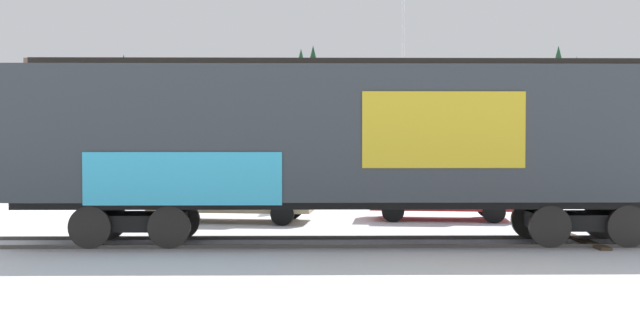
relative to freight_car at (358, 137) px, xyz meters
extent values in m
plane|color=silver|center=(0.37, 0.00, -2.40)|extent=(260.00, 260.00, 0.00)
cube|color=#4C4742|center=(0.03, -0.72, -2.36)|extent=(59.95, 2.68, 0.08)
cube|color=#4C4742|center=(-0.03, 0.72, -2.36)|extent=(59.95, 2.68, 0.08)
cube|color=#423323|center=(5.16, 0.23, -2.37)|extent=(0.35, 2.51, 0.07)
cube|color=#33383D|center=(0.00, 0.00, 0.08)|extent=(15.48, 3.45, 2.88)
cube|color=#2D2823|center=(0.00, 0.00, 1.64)|extent=(14.61, 1.03, 0.24)
cube|color=gold|center=(1.74, -1.34, 0.15)|extent=(3.38, 0.18, 1.59)
cube|color=#33A5CC|center=(-3.65, -1.57, -0.86)|extent=(4.10, 0.21, 1.10)
cube|color=black|center=(0.00, 0.00, -1.46)|extent=(15.12, 2.18, 0.20)
cube|color=black|center=(-4.97, -0.21, -1.89)|extent=(2.15, 1.35, 0.36)
cylinder|color=black|center=(-5.78, -0.97, -1.94)|extent=(0.92, 0.16, 0.92)
cylinder|color=black|center=(-5.85, 0.47, -1.94)|extent=(0.92, 0.16, 0.92)
cylinder|color=black|center=(-4.09, -0.89, -1.94)|extent=(0.92, 0.16, 0.92)
cylinder|color=black|center=(-4.15, 0.54, -1.94)|extent=(0.92, 0.16, 0.92)
cube|color=black|center=(4.97, 0.22, -1.89)|extent=(2.15, 1.35, 0.36)
cylinder|color=black|center=(4.15, -0.54, -1.94)|extent=(0.92, 0.16, 0.92)
cylinder|color=black|center=(4.09, 0.90, -1.94)|extent=(0.92, 0.16, 0.92)
cylinder|color=black|center=(5.85, -0.47, -1.94)|extent=(0.92, 0.16, 0.92)
cylinder|color=black|center=(5.79, 0.97, -1.94)|extent=(0.92, 0.16, 0.92)
cylinder|color=silver|center=(2.12, 13.91, 2.56)|extent=(0.12, 0.12, 9.92)
cube|color=silver|center=(0.37, 77.69, 1.72)|extent=(144.58, 29.38, 8.25)
cube|color=#8C725B|center=(14.24, 68.87, 6.96)|extent=(5.58, 4.84, 2.23)
cube|color=#8C725B|center=(0.19, 68.87, 6.94)|extent=(6.31, 4.78, 2.18)
cube|color=brown|center=(-33.39, 68.87, 7.39)|extent=(4.62, 4.75, 3.08)
cone|color=#193D23|center=(-3.63, 71.09, 8.27)|extent=(2.42, 2.42, 4.85)
cone|color=#193D23|center=(23.35, 67.12, 7.97)|extent=(2.12, 2.12, 4.24)
cone|color=#193D23|center=(26.19, 69.94, 7.54)|extent=(1.69, 1.69, 3.38)
cone|color=#193D23|center=(-25.37, 70.09, 7.72)|extent=(1.87, 1.87, 3.75)
cone|color=#193D23|center=(-4.85, 67.67, 7.89)|extent=(2.04, 2.04, 4.08)
cube|color=#9E8966|center=(-3.45, 4.47, -1.72)|extent=(4.73, 2.21, 0.72)
cube|color=#2D333D|center=(-3.50, 4.48, -1.06)|extent=(2.10, 1.79, 0.59)
cylinder|color=black|center=(-1.82, 5.19, -2.08)|extent=(0.66, 0.28, 0.64)
cylinder|color=black|center=(-1.97, 3.48, -2.08)|extent=(0.66, 0.28, 0.64)
cylinder|color=black|center=(-4.93, 5.47, -2.08)|extent=(0.66, 0.28, 0.64)
cylinder|color=black|center=(-5.08, 3.76, -2.08)|extent=(0.66, 0.28, 0.64)
cube|color=#B21E1E|center=(2.55, 5.16, -1.74)|extent=(4.25, 2.04, 0.68)
cube|color=#2D333D|center=(2.29, 5.18, -1.08)|extent=(2.17, 1.71, 0.64)
cylinder|color=black|center=(4.01, 5.87, -2.08)|extent=(0.65, 0.27, 0.64)
cylinder|color=black|center=(3.89, 4.24, -2.08)|extent=(0.65, 0.27, 0.64)
cylinder|color=black|center=(1.21, 6.09, -2.08)|extent=(0.65, 0.27, 0.64)
cylinder|color=black|center=(1.09, 4.45, -2.08)|extent=(0.65, 0.27, 0.64)
cylinder|color=black|center=(7.67, 5.33, -2.08)|extent=(0.66, 0.28, 0.64)
camera|label=1|loc=(-0.38, -17.18, -0.03)|focal=42.89mm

